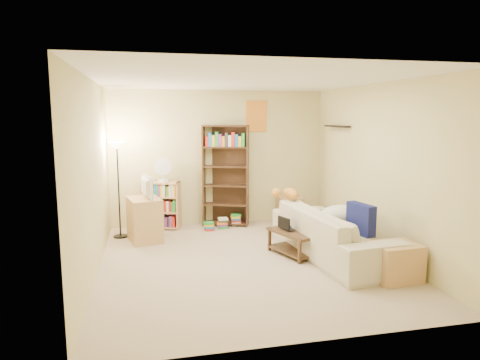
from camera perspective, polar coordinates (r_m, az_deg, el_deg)
The scene contains 19 objects.
room at distance 5.81m, azimuth 0.91°, elevation 4.54°, with size 4.50×4.54×2.52m.
sofa at distance 6.40m, azimuth 12.28°, elevation -6.88°, with size 1.15×2.45×0.69m, color beige.
navy_pillow at distance 5.96m, azimuth 15.80°, elevation -5.02°, with size 0.46×0.14×0.41m, color navy.
cream_blanket at distance 6.48m, azimuth 13.41°, elevation -4.48°, with size 0.64×0.46×0.27m, color silver.
tabby_cat at distance 6.96m, azimuth 6.44°, elevation -1.77°, with size 0.55×0.23×0.19m.
coffee_table at distance 6.39m, azimuth 7.22°, elevation -7.99°, with size 0.69×0.90×0.36m.
laptop at distance 6.47m, azimuth 6.66°, elevation -6.40°, with size 0.25×0.34×0.02m, color black.
laptop_screen at distance 6.37m, azimuth 5.86°, elevation -5.73°, with size 0.01×0.27×0.18m, color white.
mug at distance 6.23m, azimuth 9.05°, elevation -6.70°, with size 0.14×0.14×0.09m, color silver.
tv_remote at distance 6.60m, azimuth 6.38°, elevation -6.11°, with size 0.04×0.14×0.02m, color black.
tv_stand at distance 7.18m, azimuth -12.60°, elevation -5.15°, with size 0.47×0.66×0.71m, color tan.
television at distance 7.07m, azimuth -12.74°, elevation -0.93°, with size 0.21×0.63×0.36m, color black.
tall_bookshelf at distance 7.89m, azimuth -1.92°, elevation 0.94°, with size 0.88×0.53×1.86m.
short_bookshelf at distance 7.85m, azimuth -10.48°, elevation -3.34°, with size 0.72×0.46×0.86m.
desk_fan at distance 7.70m, azimuth -10.25°, elevation 1.45°, with size 0.31×0.17×0.43m.
floor_lamp at distance 7.33m, azimuth -16.02°, elevation 2.37°, with size 0.27×0.27×1.61m.
side_table at distance 8.24m, azimuth 6.58°, elevation -3.92°, with size 0.45×0.45×0.51m, color #B07F55.
end_cabinet at distance 5.74m, azimuth 19.98°, elevation -10.21°, with size 0.56×0.47×0.47m, color tan.
book_stacks at distance 7.85m, azimuth -2.12°, elevation -5.70°, with size 0.72×0.36×0.23m.
Camera 1 is at (-1.33, -5.64, 2.03)m, focal length 32.00 mm.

